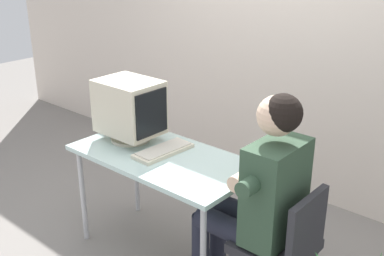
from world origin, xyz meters
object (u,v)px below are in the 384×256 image
object	(u,v)px
desk	(163,164)
person_seated	(258,192)
keyboard	(163,150)
office_chair	(284,243)
crt_monitor	(130,108)

from	to	relation	value
desk	person_seated	bearing A→B (deg)	1.84
keyboard	office_chair	distance (m)	0.96
crt_monitor	keyboard	size ratio (longest dim) A/B	1.02
desk	keyboard	world-z (taller)	keyboard
desk	keyboard	size ratio (longest dim) A/B	2.91
keyboard	office_chair	size ratio (longest dim) A/B	0.52
person_seated	desk	bearing A→B (deg)	-178.16
crt_monitor	keyboard	world-z (taller)	crt_monitor
desk	office_chair	distance (m)	0.92
keyboard	office_chair	world-z (taller)	office_chair
crt_monitor	person_seated	size ratio (longest dim) A/B	0.33
keyboard	person_seated	xyz separation A→B (m)	(0.74, -0.01, -0.04)
desk	office_chair	xyz separation A→B (m)	(0.89, 0.02, -0.21)
desk	crt_monitor	distance (m)	0.46
desk	person_seated	size ratio (longest dim) A/B	0.92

